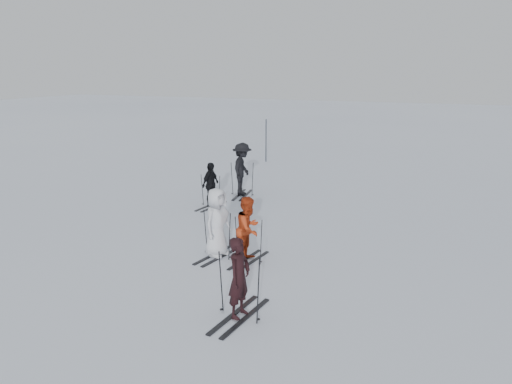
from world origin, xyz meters
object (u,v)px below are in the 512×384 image
skier_red (249,230)px  skier_grey (217,223)px  skier_uphill_left (211,185)px  piste_marker (266,141)px  skier_near_dark (239,279)px  skier_uphill_far (242,170)px

skier_red → skier_grey: skier_grey is taller
skier_uphill_left → skier_grey: bearing=-143.9°
skier_grey → piste_marker: bearing=26.1°
skier_red → piste_marker: bearing=26.8°
skier_uphill_left → piste_marker: (-1.44, 8.74, 0.32)m
skier_red → piste_marker: (-4.69, 12.86, 0.27)m
skier_red → skier_uphill_left: skier_red is taller
skier_near_dark → skier_grey: 3.31m
skier_red → skier_uphill_far: bearing=32.6°
skier_near_dark → skier_grey: bearing=40.3°
skier_red → skier_uphill_far: size_ratio=0.83×
skier_red → skier_grey: (-0.87, -0.00, 0.07)m
skier_grey → skier_near_dark: bearing=-135.9°
piste_marker → skier_grey: bearing=-73.4°
skier_near_dark → piste_marker: size_ratio=0.73×
skier_grey → skier_uphill_far: (-2.03, 5.99, 0.10)m
skier_near_dark → skier_grey: size_ratio=0.90×
skier_near_dark → skier_red: skier_red is taller
skier_near_dark → skier_uphill_far: bearing=29.9°
skier_grey → skier_uphill_left: size_ratio=1.15×
skier_near_dark → skier_uphill_far: (-3.91, 8.71, 0.19)m
skier_red → skier_grey: 0.87m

